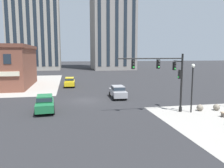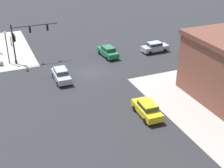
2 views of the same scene
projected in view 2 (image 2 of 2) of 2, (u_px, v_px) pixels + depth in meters
ground_plane at (90, 73)px, 44.57m from camera, size 320.00×320.00×0.00m
traffic_signal_main at (22, 38)px, 46.03m from camera, size 6.85×2.09×5.95m
bollard_sphere_curb_a at (1, 63)px, 46.66m from camera, size 0.68×0.68×0.68m
pedestrian_near_bench at (11, 40)px, 54.33m from camera, size 0.22×0.55×1.58m
street_lamp_corner_near at (6, 44)px, 46.17m from camera, size 0.36×0.36×4.94m
car_main_northbound_near at (155, 47)px, 51.39m from camera, size 4.43×1.96×1.68m
car_main_northbound_far at (147, 109)px, 34.10m from camera, size 2.01×4.46×1.68m
car_main_southbound_near at (61, 74)px, 41.90m from camera, size 1.97×4.44×1.68m
car_main_southbound_far at (108, 51)px, 49.57m from camera, size 2.13×4.52×1.68m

